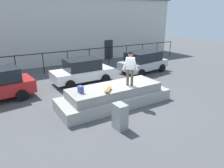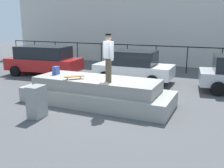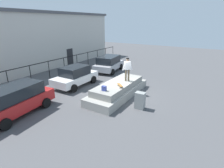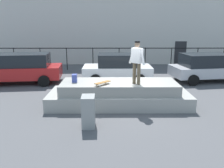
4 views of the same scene
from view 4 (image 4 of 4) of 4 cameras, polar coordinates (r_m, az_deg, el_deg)
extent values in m
plane|color=#4C4C4F|center=(9.97, 3.41, -5.15)|extent=(60.00, 60.00, 0.00)
cube|color=#9E9B93|center=(9.85, 1.76, -3.60)|extent=(6.00, 2.12, 0.58)
cube|color=gray|center=(9.70, 1.78, -0.73)|extent=(4.92, 1.74, 0.45)
cylinder|color=brown|center=(9.18, 6.76, 2.54)|extent=(0.14, 0.14, 0.88)
cylinder|color=brown|center=(9.31, 5.66, 2.73)|extent=(0.14, 0.14, 0.88)
cube|color=silver|center=(9.12, 6.33, 7.16)|extent=(0.47, 0.46, 0.59)
cylinder|color=silver|center=(8.98, 7.68, 6.67)|extent=(0.26, 0.25, 0.62)
cylinder|color=silver|center=(9.28, 5.01, 7.01)|extent=(0.26, 0.25, 0.62)
sphere|color=tan|center=(9.07, 6.41, 9.90)|extent=(0.22, 0.22, 0.22)
cylinder|color=black|center=(9.07, 6.43, 10.52)|extent=(0.30, 0.30, 0.05)
cube|color=brown|center=(9.13, -2.35, 0.42)|extent=(0.68, 0.70, 0.02)
cylinder|color=silver|center=(9.25, -0.79, 0.12)|extent=(0.06, 0.06, 0.06)
cylinder|color=silver|center=(9.39, -1.67, 0.33)|extent=(0.06, 0.06, 0.06)
cylinder|color=silver|center=(8.91, -3.06, -0.48)|extent=(0.06, 0.06, 0.06)
cylinder|color=silver|center=(9.05, -3.94, -0.25)|extent=(0.06, 0.06, 0.06)
cube|color=#3F4C99|center=(9.71, -9.44, 1.46)|extent=(0.21, 0.29, 0.33)
cube|color=#B21E1E|center=(14.41, -21.69, 2.85)|extent=(4.66, 2.32, 0.71)
cube|color=black|center=(14.29, -21.96, 5.67)|extent=(3.30, 1.96, 0.72)
cylinder|color=black|center=(15.79, -25.55, 2.10)|extent=(0.66, 0.28, 0.64)
cylinder|color=black|center=(15.09, -15.53, 2.49)|extent=(0.66, 0.28, 0.64)
cylinder|color=black|center=(13.26, -16.79, 0.73)|extent=(0.66, 0.28, 0.64)
cube|color=white|center=(13.88, 1.32, 3.30)|extent=(4.15, 1.90, 0.62)
cube|color=black|center=(13.76, 1.34, 6.07)|extent=(2.29, 1.66, 0.73)
cylinder|color=black|center=(14.89, -3.76, 2.83)|extent=(0.64, 0.23, 0.64)
cylinder|color=black|center=(13.03, -4.16, 1.10)|extent=(0.64, 0.23, 0.64)
cylinder|color=black|center=(14.98, 6.08, 2.86)|extent=(0.64, 0.23, 0.64)
cylinder|color=black|center=(13.14, 7.06, 1.14)|extent=(0.64, 0.23, 0.64)
cube|color=#B7B7BC|center=(15.07, 22.37, 3.09)|extent=(4.27, 2.51, 0.62)
cube|color=black|center=(14.96, 22.63, 5.63)|extent=(3.04, 2.11, 0.74)
cylinder|color=black|center=(15.41, 16.39, 2.67)|extent=(0.66, 0.31, 0.64)
cylinder|color=black|center=(13.68, 19.84, 0.90)|extent=(0.66, 0.31, 0.64)
cylinder|color=black|center=(16.62, 24.26, 2.81)|extent=(0.66, 0.31, 0.64)
cube|color=gray|center=(7.73, -5.98, -6.93)|extent=(0.46, 0.62, 1.09)
cylinder|color=black|center=(18.88, -23.40, 5.83)|extent=(0.06, 0.06, 1.70)
cylinder|color=black|center=(18.19, -17.56, 6.06)|extent=(0.06, 0.06, 1.70)
cylinder|color=black|center=(17.71, -11.33, 6.24)|extent=(0.06, 0.06, 1.70)
cylinder|color=black|center=(17.44, -4.83, 6.34)|extent=(0.06, 0.06, 1.70)
cylinder|color=black|center=(17.40, 1.79, 6.37)|extent=(0.06, 0.06, 1.70)
cylinder|color=black|center=(17.59, 8.36, 6.31)|extent=(0.06, 0.06, 1.70)
cylinder|color=black|center=(18.00, 14.70, 6.18)|extent=(0.06, 0.06, 1.70)
cylinder|color=black|center=(18.62, 20.69, 5.98)|extent=(0.06, 0.06, 1.70)
cylinder|color=black|center=(19.42, 26.23, 5.74)|extent=(0.06, 0.06, 1.70)
cube|color=black|center=(17.30, 1.81, 9.03)|extent=(24.00, 0.04, 0.06)
cube|color=beige|center=(22.81, 1.31, 13.85)|extent=(27.05, 6.32, 6.05)
cube|color=#262628|center=(20.68, 16.82, 7.51)|extent=(1.00, 0.06, 2.00)
camera|label=1|loc=(5.19, -84.74, 14.51)|focal=33.06mm
camera|label=2|loc=(5.01, 82.22, -0.87)|focal=41.46mm
camera|label=3|loc=(11.03, -75.21, 13.88)|focal=28.35mm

